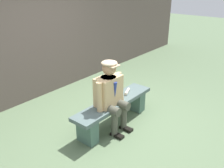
# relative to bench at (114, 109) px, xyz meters

# --- Properties ---
(ground_plane) EXTENTS (30.00, 30.00, 0.00)m
(ground_plane) POSITION_rel_bench_xyz_m (0.00, 0.00, -0.31)
(ground_plane) COLOR #5C7251
(bench) EXTENTS (1.79, 0.39, 0.47)m
(bench) POSITION_rel_bench_xyz_m (0.00, 0.00, 0.00)
(bench) COLOR #506362
(bench) RESTS_ON ground
(seated_man) EXTENTS (0.64, 0.55, 1.26)m
(seated_man) POSITION_rel_bench_xyz_m (0.16, 0.05, 0.39)
(seated_man) COLOR #D5B07D
(seated_man) RESTS_ON ground
(rolled_magazine) EXTENTS (0.25, 0.15, 0.06)m
(rolled_magazine) POSITION_rel_bench_xyz_m (-0.42, -0.02, 0.18)
(rolled_magazine) COLOR beige
(rolled_magazine) RESTS_ON bench
(stadium_wall) EXTENTS (12.00, 0.24, 2.42)m
(stadium_wall) POSITION_rel_bench_xyz_m (0.00, -2.14, 0.90)
(stadium_wall) COLOR #665550
(stadium_wall) RESTS_ON ground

